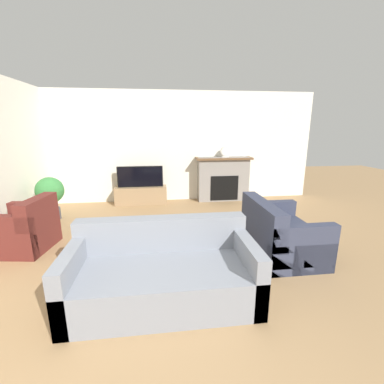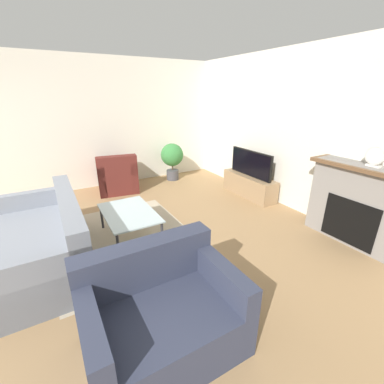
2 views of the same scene
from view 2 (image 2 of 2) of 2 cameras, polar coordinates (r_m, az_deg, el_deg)
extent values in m
cube|color=silver|center=(5.05, 19.08, 12.86)|extent=(8.04, 0.06, 2.70)
cube|color=silver|center=(6.02, -18.47, 14.11)|extent=(0.06, 7.99, 2.70)
cube|color=#B7A88E|center=(3.93, -14.77, -9.92)|extent=(2.24, 1.88, 0.00)
cube|color=gray|center=(4.17, 33.21, -2.54)|extent=(1.28, 0.34, 1.11)
cube|color=black|center=(4.09, 31.48, -5.69)|extent=(0.71, 0.01, 0.62)
cube|color=brown|center=(3.99, 34.52, 4.37)|extent=(1.40, 0.40, 0.05)
cube|color=#997A56|center=(5.37, 12.55, 1.41)|extent=(1.24, 0.36, 0.43)
cube|color=black|center=(5.23, 12.95, 6.21)|extent=(1.08, 0.05, 0.50)
cube|color=black|center=(5.21, 12.73, 6.18)|extent=(1.04, 0.01, 0.46)
cube|color=gray|center=(3.68, -30.52, -10.91)|extent=(1.97, 0.95, 0.42)
cube|color=gray|center=(3.49, -25.66, -4.05)|extent=(1.97, 0.20, 0.40)
cube|color=gray|center=(4.46, -31.04, -3.84)|extent=(0.14, 0.95, 0.66)
cube|color=gray|center=(2.84, -30.61, -17.85)|extent=(0.14, 0.95, 0.66)
cube|color=#33384C|center=(2.36, -6.26, -27.65)|extent=(0.88, 1.20, 0.42)
cube|color=#33384C|center=(2.32, -10.21, -15.18)|extent=(0.20, 1.20, 0.40)
cube|color=#33384C|center=(2.20, -21.04, -29.40)|extent=(0.88, 0.14, 0.66)
cube|color=#33384C|center=(2.46, 5.80, -21.16)|extent=(0.88, 0.14, 0.66)
cube|color=#5B231E|center=(5.75, -16.21, 2.35)|extent=(0.87, 0.89, 0.42)
cube|color=#5B231E|center=(5.36, -16.32, 5.60)|extent=(0.31, 0.80, 0.40)
cube|color=#5B231E|center=(5.74, -13.16, 3.89)|extent=(0.77, 0.25, 0.66)
cube|color=#5B231E|center=(5.70, -19.52, 3.07)|extent=(0.77, 0.25, 0.66)
cylinder|color=#333338|center=(4.23, -19.42, -5.23)|extent=(0.04, 0.04, 0.38)
cylinder|color=#333338|center=(3.39, -16.06, -11.69)|extent=(0.04, 0.04, 0.38)
cylinder|color=#333338|center=(4.35, -11.75, -3.66)|extent=(0.04, 0.04, 0.38)
cylinder|color=#333338|center=(3.54, -6.62, -9.42)|extent=(0.04, 0.04, 0.38)
cube|color=silver|center=(3.77, -13.88, -4.48)|extent=(1.04, 0.68, 0.02)
cylinder|color=#47474C|center=(6.28, -4.33, 3.86)|extent=(0.29, 0.29, 0.24)
cylinder|color=#4C3823|center=(6.23, -4.38, 5.61)|extent=(0.03, 0.03, 0.16)
sphere|color=#387F3D|center=(6.16, -4.45, 8.24)|extent=(0.53, 0.53, 0.53)
cube|color=beige|center=(3.99, 35.30, 4.81)|extent=(0.16, 0.07, 0.03)
cylinder|color=beige|center=(3.96, 35.70, 6.61)|extent=(0.23, 0.07, 0.23)
cylinder|color=white|center=(3.93, 35.46, 6.56)|extent=(0.19, 0.00, 0.19)
camera|label=1|loc=(4.22, -70.81, 5.15)|focal=24.00mm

